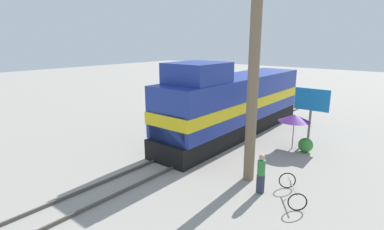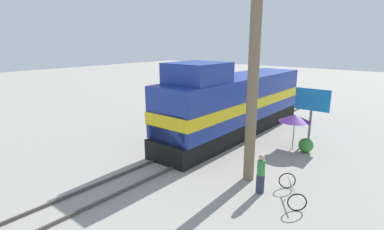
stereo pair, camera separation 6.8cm
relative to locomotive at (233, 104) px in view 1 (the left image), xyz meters
The scene contains 10 objects.
ground_plane 3.66m from the locomotive, 90.00° to the right, with size 120.00×120.00×0.00m, color gray.
rail_near 3.68m from the locomotive, 103.93° to the right, with size 0.08×38.78×0.15m, color #4C4742.
rail_far 3.68m from the locomotive, 76.07° to the right, with size 0.08×38.78×0.15m, color #4C4742.
locomotive is the anchor object (origin of this frame).
utility_pole 7.50m from the locomotive, 51.85° to the right, with size 1.80×0.50×9.71m.
vendor_umbrella 4.40m from the locomotive, ahead, with size 1.90×1.90×2.17m.
billboard_sign 5.11m from the locomotive, 23.76° to the left, with size 2.21×0.12×3.52m.
shrub_cluster 5.52m from the locomotive, ahead, with size 0.86×0.86×0.86m, color #388C38.
person_bystander 8.49m from the locomotive, 49.95° to the right, with size 0.34×0.34×1.80m.
bicycle 9.18m from the locomotive, 42.18° to the right, with size 1.69×2.02×0.76m.
Camera 1 is at (10.60, -14.69, 6.52)m, focal length 28.00 mm.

